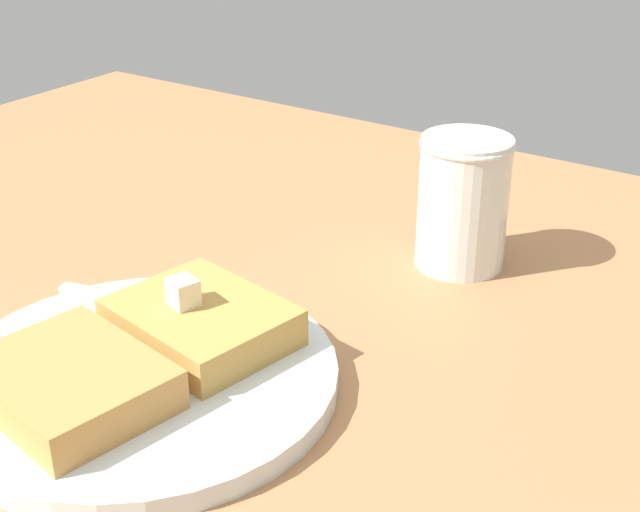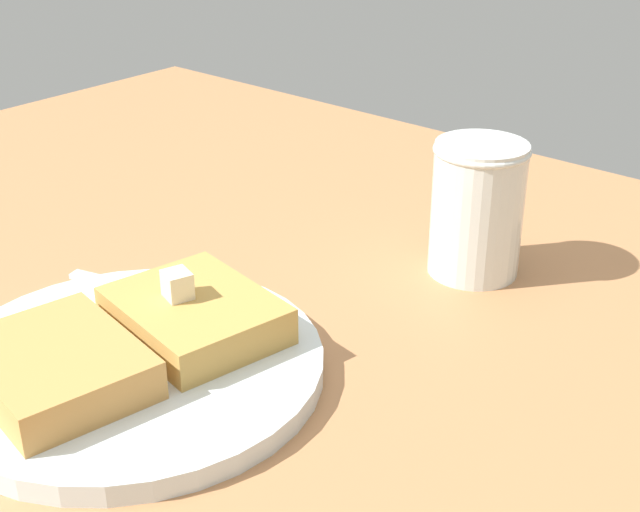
{
  "view_description": "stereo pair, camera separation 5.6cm",
  "coord_description": "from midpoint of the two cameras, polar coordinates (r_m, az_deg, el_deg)",
  "views": [
    {
      "loc": [
        27.71,
        33.54,
        31.94
      ],
      "look_at": [
        -14.09,
        5.35,
        7.04
      ],
      "focal_mm": 50.0,
      "sensor_mm": 36.0,
      "label": 1
    },
    {
      "loc": [
        24.32,
        38.02,
        31.94
      ],
      "look_at": [
        -14.09,
        5.35,
        7.04
      ],
      "focal_mm": 50.0,
      "sensor_mm": 36.0,
      "label": 2
    }
  ],
  "objects": [
    {
      "name": "table_surface",
      "position": [
        0.54,
        -11.28,
        -9.04
      ],
      "size": [
        103.21,
        103.21,
        2.54
      ],
      "primitive_type": "cube",
      "color": "#B0774B",
      "rests_on": "ground"
    },
    {
      "name": "plate",
      "position": [
        0.53,
        -8.99,
        -7.0
      ],
      "size": [
        22.42,
        22.42,
        1.3
      ],
      "color": "silver",
      "rests_on": "table_surface"
    },
    {
      "name": "toast_slice_left",
      "position": [
        0.54,
        -5.08,
        -3.88
      ],
      "size": [
        9.72,
        11.28,
        2.33
      ],
      "primitive_type": "cube",
      "rotation": [
        0.0,
        0.0,
        -0.18
      ],
      "color": "tan",
      "rests_on": "plate"
    },
    {
      "name": "toast_slice_middle",
      "position": [
        0.5,
        -13.47,
        -7.0
      ],
      "size": [
        9.72,
        11.28,
        2.33
      ],
      "primitive_type": "cube",
      "rotation": [
        0.0,
        0.0,
        -0.18
      ],
      "color": "#C58C47",
      "rests_on": "plate"
    },
    {
      "name": "butter_pat_primary",
      "position": [
        0.53,
        -6.15,
        -1.92
      ],
      "size": [
        1.94,
        2.05,
        1.67
      ],
      "primitive_type": "cube",
      "rotation": [
        0.0,
        0.0,
        1.26
      ],
      "color": "#F5E8C5",
      "rests_on": "toast_slice_left"
    },
    {
      "name": "fork",
      "position": [
        0.57,
        -5.81,
        -2.98
      ],
      "size": [
        5.65,
        15.8,
        0.36
      ],
      "color": "silver",
      "rests_on": "plate"
    },
    {
      "name": "syrup_jar",
      "position": [
        0.64,
        12.5,
        2.59
      ],
      "size": [
        6.67,
        6.67,
        9.64
      ],
      "color": "#49220D",
      "rests_on": "table_surface"
    }
  ]
}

